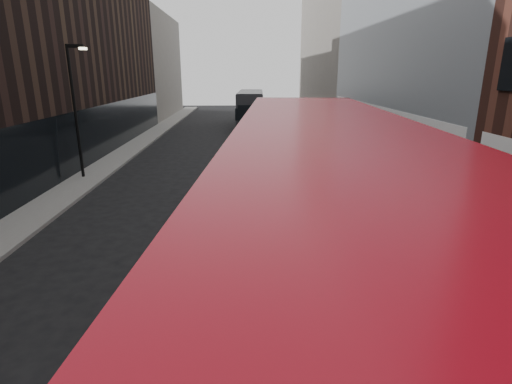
{
  "coord_description": "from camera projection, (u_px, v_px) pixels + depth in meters",
  "views": [
    {
      "loc": [
        0.71,
        -4.02,
        5.76
      ],
      "look_at": [
        1.06,
        6.81,
        2.5
      ],
      "focal_mm": 28.0,
      "sensor_mm": 36.0,
      "label": 1
    }
  ],
  "objects": [
    {
      "name": "street_lamp",
      "position": [
        76.0,
        103.0,
        21.26
      ],
      "size": [
        1.06,
        0.22,
        7.0
      ],
      "color": "black",
      "rests_on": "sidewalk_left"
    },
    {
      "name": "building_left_mid",
      "position": [
        90.0,
        56.0,
        31.84
      ],
      "size": [
        5.0,
        24.0,
        14.0
      ],
      "primitive_type": "cube",
      "color": "black",
      "rests_on": "ground"
    },
    {
      "name": "car_c",
      "position": [
        291.0,
        139.0,
        32.02
      ],
      "size": [
        2.01,
        4.31,
        1.22
      ],
      "primitive_type": "imported",
      "rotation": [
        0.0,
        0.0,
        -0.07
      ],
      "color": "black",
      "rests_on": "ground"
    },
    {
      "name": "red_bus",
      "position": [
        321.0,
        253.0,
        6.81
      ],
      "size": [
        3.9,
        12.67,
        5.04
      ],
      "rotation": [
        0.0,
        0.0,
        -0.08
      ],
      "color": "#A10918",
      "rests_on": "ground"
    },
    {
      "name": "sidewalk_right",
      "position": [
        335.0,
        152.0,
        29.63
      ],
      "size": [
        3.0,
        80.0,
        0.15
      ],
      "primitive_type": "cube",
      "color": "slate",
      "rests_on": "ground"
    },
    {
      "name": "car_a",
      "position": [
        285.0,
        187.0,
        18.01
      ],
      "size": [
        2.49,
        4.86,
        1.58
      ],
      "primitive_type": "imported",
      "rotation": [
        0.0,
        0.0,
        -0.14
      ],
      "color": "black",
      "rests_on": "ground"
    },
    {
      "name": "car_b",
      "position": [
        284.0,
        155.0,
        25.35
      ],
      "size": [
        1.5,
        4.22,
        1.39
      ],
      "primitive_type": "imported",
      "rotation": [
        0.0,
        0.0,
        -0.01
      ],
      "color": "gray",
      "rests_on": "ground"
    },
    {
      "name": "building_victorian",
      "position": [
        336.0,
        36.0,
        45.17
      ],
      "size": [
        6.5,
        24.0,
        21.0
      ],
      "color": "slate",
      "rests_on": "ground"
    },
    {
      "name": "grey_bus",
      "position": [
        251.0,
        108.0,
        44.08
      ],
      "size": [
        3.23,
        11.81,
        3.78
      ],
      "rotation": [
        0.0,
        0.0,
        -0.04
      ],
      "color": "black",
      "rests_on": "ground"
    },
    {
      "name": "sidewalk_left",
      "position": [
        124.0,
        153.0,
        29.15
      ],
      "size": [
        2.0,
        80.0,
        0.15
      ],
      "primitive_type": "cube",
      "color": "slate",
      "rests_on": "ground"
    },
    {
      "name": "building_left_far",
      "position": [
        151.0,
        66.0,
        53.04
      ],
      "size": [
        5.0,
        20.0,
        13.0
      ],
      "primitive_type": "cube",
      "color": "slate",
      "rests_on": "ground"
    }
  ]
}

